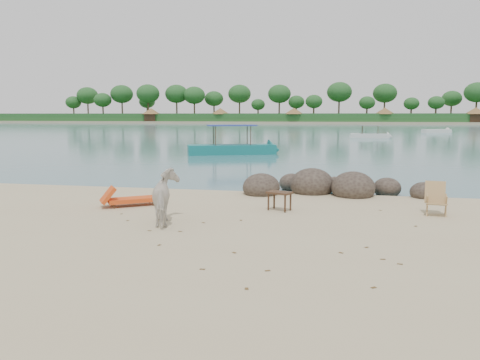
{
  "coord_description": "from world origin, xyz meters",
  "views": [
    {
      "loc": [
        1.74,
        -10.24,
        2.75
      ],
      "look_at": [
        -0.69,
        2.0,
        1.0
      ],
      "focal_mm": 35.0,
      "sensor_mm": 36.0,
      "label": 1
    }
  ],
  "objects_px": {
    "side_table": "(279,202)",
    "boat_near": "(232,130)",
    "deck_chair": "(437,200)",
    "lounge_chair": "(132,198)",
    "cow": "(167,198)",
    "boulders": "(325,187)"
  },
  "relations": [
    {
      "from": "boulders",
      "to": "deck_chair",
      "type": "relative_size",
      "value": 7.19
    },
    {
      "from": "deck_chair",
      "to": "boat_near",
      "type": "distance_m",
      "value": 21.54
    },
    {
      "from": "side_table",
      "to": "deck_chair",
      "type": "height_order",
      "value": "deck_chair"
    },
    {
      "from": "side_table",
      "to": "boat_near",
      "type": "xyz_separation_m",
      "value": [
        -5.59,
        19.3,
        1.41
      ]
    },
    {
      "from": "cow",
      "to": "side_table",
      "type": "relative_size",
      "value": 2.39
    },
    {
      "from": "boulders",
      "to": "lounge_chair",
      "type": "distance_m",
      "value": 6.63
    },
    {
      "from": "side_table",
      "to": "boat_near",
      "type": "distance_m",
      "value": 20.14
    },
    {
      "from": "boulders",
      "to": "side_table",
      "type": "distance_m",
      "value": 3.53
    },
    {
      "from": "boat_near",
      "to": "side_table",
      "type": "bearing_deg",
      "value": -94.72
    },
    {
      "from": "boulders",
      "to": "side_table",
      "type": "relative_size",
      "value": 9.71
    },
    {
      "from": "side_table",
      "to": "boat_near",
      "type": "bearing_deg",
      "value": 129.29
    },
    {
      "from": "cow",
      "to": "side_table",
      "type": "height_order",
      "value": "cow"
    },
    {
      "from": "boulders",
      "to": "cow",
      "type": "bearing_deg",
      "value": -125.2
    },
    {
      "from": "side_table",
      "to": "lounge_chair",
      "type": "height_order",
      "value": "side_table"
    },
    {
      "from": "boulders",
      "to": "cow",
      "type": "height_order",
      "value": "cow"
    },
    {
      "from": "side_table",
      "to": "lounge_chair",
      "type": "xyz_separation_m",
      "value": [
        -4.43,
        -0.15,
        -0.01
      ]
    },
    {
      "from": "cow",
      "to": "deck_chair",
      "type": "distance_m",
      "value": 7.23
    },
    {
      "from": "boulders",
      "to": "cow",
      "type": "xyz_separation_m",
      "value": [
        -3.83,
        -5.42,
        0.44
      ]
    },
    {
      "from": "lounge_chair",
      "to": "deck_chair",
      "type": "distance_m",
      "value": 8.69
    },
    {
      "from": "boulders",
      "to": "side_table",
      "type": "bearing_deg",
      "value": -110.39
    },
    {
      "from": "deck_chair",
      "to": "boat_near",
      "type": "xyz_separation_m",
      "value": [
        -9.84,
        19.12,
        1.23
      ]
    },
    {
      "from": "boulders",
      "to": "boat_near",
      "type": "height_order",
      "value": "boat_near"
    }
  ]
}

